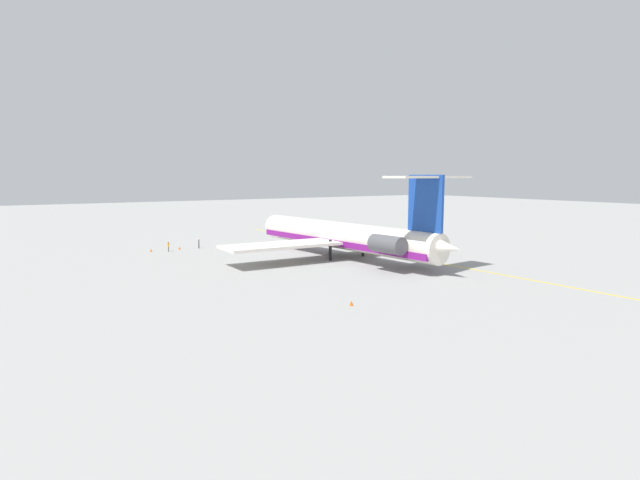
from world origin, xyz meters
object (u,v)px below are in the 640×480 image
safety_cone_wingtip (151,250)px  safety_cone_tail (179,248)px  ground_crew_near_nose (199,242)px  main_jetliner (347,236)px  ground_crew_near_tail (363,230)px  safety_cone_nose (351,303)px  ground_crew_portside (168,245)px

safety_cone_wingtip → safety_cone_tail: 4.84m
safety_cone_wingtip → safety_cone_tail: size_ratio=1.00×
ground_crew_near_nose → safety_cone_tail: 3.48m
main_jetliner → ground_crew_near_tail: main_jetliner is taller
main_jetliner → ground_crew_near_tail: (24.04, -21.31, -2.41)m
ground_crew_near_tail → safety_cone_wingtip: bearing=179.3°
ground_crew_near_tail → safety_cone_nose: (-48.06, 37.69, -0.81)m
ground_crew_near_tail → safety_cone_nose: size_ratio=3.11×
main_jetliner → safety_cone_nose: (-24.02, 16.39, -3.22)m
ground_crew_near_nose → safety_cone_nose: bearing=130.3°
main_jetliner → ground_crew_near_nose: main_jetliner is taller
ground_crew_near_tail → safety_cone_wingtip: size_ratio=3.11×
main_jetliner → ground_crew_portside: main_jetliner is taller
ground_crew_near_tail → ground_crew_portside: size_ratio=1.04×
ground_crew_near_tail → safety_cone_tail: ground_crew_near_tail is taller
ground_crew_near_nose → safety_cone_tail: ground_crew_near_nose is taller
ground_crew_near_nose → safety_cone_nose: ground_crew_near_nose is taller
safety_cone_nose → main_jetliner: bearing=-34.3°
ground_crew_near_tail → safety_cone_tail: 40.30m
ground_crew_near_tail → safety_cone_nose: ground_crew_near_tail is taller
ground_crew_near_tail → safety_cone_tail: (-0.78, 40.28, -0.81)m
main_jetliner → safety_cone_wingtip: (23.22, 23.81, -3.22)m
main_jetliner → ground_crew_near_nose: 27.87m
ground_crew_near_nose → safety_cone_wingtip: size_ratio=3.15×
ground_crew_portside → safety_cone_nose: bearing=107.0°
ground_crew_near_nose → ground_crew_portside: (-0.95, 5.60, -0.05)m
ground_crew_near_nose → ground_crew_portside: ground_crew_near_nose is taller
ground_crew_near_nose → safety_cone_wingtip: ground_crew_near_nose is taller
ground_crew_near_nose → ground_crew_near_tail: (1.08, -36.91, -0.01)m
ground_crew_portside → ground_crew_near_nose: bearing=-159.4°
safety_cone_tail → safety_cone_wingtip: bearing=90.5°
ground_crew_portside → safety_cone_nose: (-46.03, -4.83, -0.77)m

